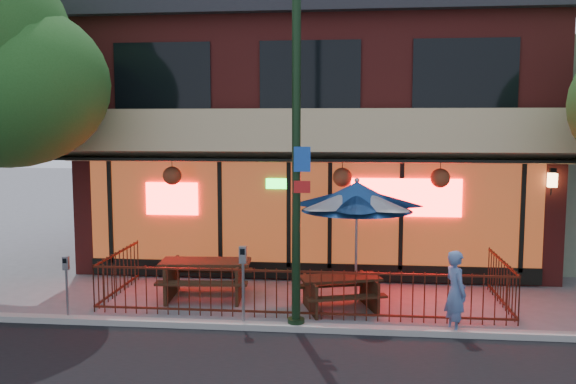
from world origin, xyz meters
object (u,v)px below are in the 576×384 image
(parking_meter_far, at_px, (66,277))
(parking_meter_near, at_px, (243,273))
(picnic_table_left, at_px, (206,273))
(street_light, at_px, (296,162))
(picnic_table_right, at_px, (340,288))
(patio_umbrella, at_px, (357,196))
(pedestrian, at_px, (456,292))

(parking_meter_far, bearing_deg, parking_meter_near, -0.00)
(picnic_table_left, bearing_deg, street_light, -40.71)
(picnic_table_right, height_order, patio_umbrella, patio_umbrella)
(parking_meter_far, bearing_deg, picnic_table_right, 13.66)
(picnic_table_right, bearing_deg, patio_umbrella, 60.70)
(street_light, distance_m, pedestrian, 3.76)
(patio_umbrella, distance_m, pedestrian, 2.97)
(picnic_table_left, relative_size, picnic_table_right, 1.07)
(parking_meter_near, height_order, parking_meter_far, parking_meter_near)
(street_light, bearing_deg, pedestrian, 1.04)
(patio_umbrella, relative_size, parking_meter_far, 2.11)
(picnic_table_right, distance_m, pedestrian, 2.47)
(picnic_table_right, xyz_separation_m, parking_meter_near, (-1.80, -1.28, 0.59))
(pedestrian, height_order, parking_meter_near, parking_meter_near)
(street_light, height_order, pedestrian, street_light)
(street_light, relative_size, parking_meter_near, 4.50)
(picnic_table_left, relative_size, parking_meter_near, 1.33)
(picnic_table_left, distance_m, parking_meter_near, 2.27)
(picnic_table_left, bearing_deg, pedestrian, -19.66)
(street_light, height_order, patio_umbrella, street_light)
(street_light, xyz_separation_m, picnic_table_right, (0.80, 1.29, -2.69))
(picnic_table_left, xyz_separation_m, parking_meter_near, (1.18, -1.87, 0.50))
(parking_meter_far, bearing_deg, picnic_table_left, 39.11)
(parking_meter_far, bearing_deg, street_light, -0.03)
(patio_umbrella, bearing_deg, parking_meter_far, -161.62)
(pedestrian, distance_m, parking_meter_near, 3.93)
(parking_meter_near, bearing_deg, patio_umbrella, 41.22)
(street_light, relative_size, pedestrian, 4.52)
(patio_umbrella, bearing_deg, street_light, -121.06)
(picnic_table_right, bearing_deg, pedestrian, -30.16)
(parking_meter_far, bearing_deg, pedestrian, 0.39)
(pedestrian, bearing_deg, patio_umbrella, 25.84)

